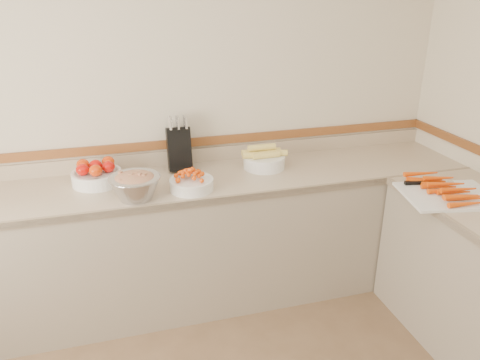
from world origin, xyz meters
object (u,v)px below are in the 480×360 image
object	(u,v)px
tomato_bowl	(97,174)
cherry_tomato_bowl	(191,182)
rhubarb_bowl	(135,185)
corn_bowl	(264,159)
cutting_board	(447,192)
knife_block	(179,148)

from	to	relation	value
tomato_bowl	cherry_tomato_bowl	bearing A→B (deg)	-24.73
cherry_tomato_bowl	rhubarb_bowl	xyz separation A→B (m)	(-0.34, -0.05, 0.04)
cherry_tomato_bowl	corn_bowl	bearing A→B (deg)	23.36
rhubarb_bowl	cutting_board	size ratio (longest dim) A/B	0.50
tomato_bowl	corn_bowl	xyz separation A→B (m)	(1.10, -0.02, -0.00)
knife_block	tomato_bowl	bearing A→B (deg)	-168.19
tomato_bowl	cutting_board	size ratio (longest dim) A/B	0.52
rhubarb_bowl	cherry_tomato_bowl	bearing A→B (deg)	7.78
tomato_bowl	cutting_board	world-z (taller)	tomato_bowl
tomato_bowl	rhubarb_bowl	size ratio (longest dim) A/B	1.03
tomato_bowl	rhubarb_bowl	distance (m)	0.37
cherry_tomato_bowl	rhubarb_bowl	world-z (taller)	rhubarb_bowl
knife_block	cherry_tomato_bowl	bearing A→B (deg)	-88.00
corn_bowl	cutting_board	xyz separation A→B (m)	(0.90, -0.74, -0.04)
cherry_tomato_bowl	cutting_board	bearing A→B (deg)	-19.12
cherry_tomato_bowl	rhubarb_bowl	bearing A→B (deg)	-172.22
rhubarb_bowl	cutting_board	world-z (taller)	rhubarb_bowl
tomato_bowl	corn_bowl	size ratio (longest dim) A/B	0.98
cutting_board	rhubarb_bowl	bearing A→B (deg)	165.67
knife_block	cutting_board	world-z (taller)	knife_block
cherry_tomato_bowl	cutting_board	xyz separation A→B (m)	(1.45, -0.50, -0.03)
tomato_bowl	cherry_tomato_bowl	world-z (taller)	tomato_bowl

